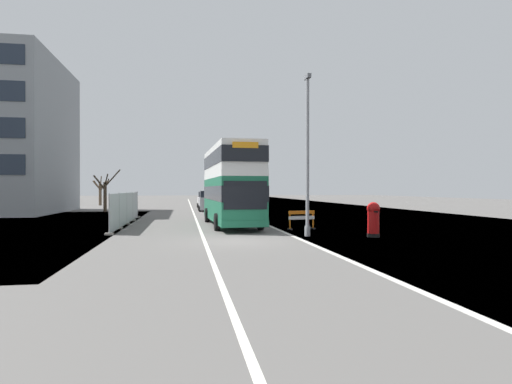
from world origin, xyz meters
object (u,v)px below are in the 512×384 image
Objects in this scene: double_decker_bus at (231,184)px; red_pillar_postbox at (373,218)px; lamppost_foreground at (307,160)px; car_receding_mid at (205,200)px; car_oncoming_near at (208,202)px; roadworks_barrier at (302,218)px.

double_decker_bus is 10.29m from red_pillar_postbox.
lamppost_foreground is 2.06× the size of car_receding_mid.
double_decker_bus is 7.83m from lamppost_foreground.
lamppost_foreground is at bearing -82.02° from car_oncoming_near.
car_oncoming_near is at bearing -90.73° from car_receding_mid.
double_decker_bus is 26.62m from car_receding_mid.
lamppost_foreground is 4.81m from roadworks_barrier.
double_decker_bus reaches higher than red_pillar_postbox.
double_decker_bus is 18.60m from car_oncoming_near.
double_decker_bus is 6.68× the size of roadworks_barrier.
double_decker_bus reaches higher than roadworks_barrier.
car_oncoming_near reaches higher than roadworks_barrier.
double_decker_bus is at bearing -88.59° from car_oncoming_near.
red_pillar_postbox reaches higher than roadworks_barrier.
red_pillar_postbox is 5.11m from roadworks_barrier.
red_pillar_postbox is at bearing -75.80° from car_oncoming_near.
red_pillar_postbox is 0.45× the size of car_oncoming_near.
car_receding_mid is at bearing 97.90° from roadworks_barrier.
roadworks_barrier is (-2.43, 4.48, -0.26)m from red_pillar_postbox.
lamppost_foreground reaches higher than car_oncoming_near.
car_oncoming_near is 8.04m from car_receding_mid.
double_decker_bus is 1.40× the size of lamppost_foreground.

